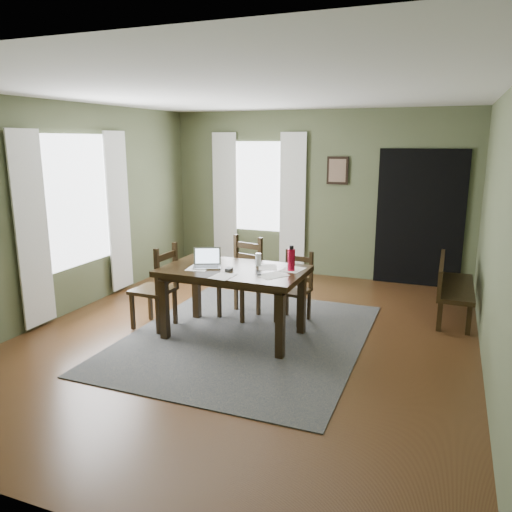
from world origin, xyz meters
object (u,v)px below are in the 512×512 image
at_px(dining_table, 234,277).
at_px(chair_back_left, 241,278).
at_px(bench, 450,283).
at_px(laptop, 207,262).
at_px(chair_end, 157,288).
at_px(chair_back_right, 295,288).
at_px(water_bottle, 291,259).

relative_size(dining_table, chair_back_left, 1.59).
distance_m(dining_table, bench, 2.82).
bearing_deg(laptop, chair_end, 161.23).
bearing_deg(chair_end, bench, 119.55).
height_order(chair_back_left, chair_back_right, chair_back_left).
bearing_deg(chair_back_right, dining_table, -114.95).
bearing_deg(laptop, chair_back_left, 55.99).
bearing_deg(chair_back_right, water_bottle, -68.36).
relative_size(dining_table, chair_end, 1.58).
bearing_deg(dining_table, chair_end, -173.48).
bearing_deg(chair_back_left, chair_end, -121.91).
distance_m(dining_table, water_bottle, 0.69).
bearing_deg(chair_end, chair_back_left, 137.17).
xyz_separation_m(dining_table, bench, (2.30, 1.60, -0.27)).
bearing_deg(chair_back_right, bench, 34.18).
xyz_separation_m(chair_back_left, chair_back_right, (0.69, 0.07, -0.07)).
xyz_separation_m(dining_table, chair_end, (-0.96, -0.10, -0.21)).
bearing_deg(bench, chair_back_left, 110.43).
bearing_deg(chair_end, laptop, 97.50).
bearing_deg(chair_end, water_bottle, 100.42).
height_order(dining_table, chair_back_left, chair_back_left).
height_order(bench, water_bottle, water_bottle).
xyz_separation_m(chair_back_right, laptop, (-0.81, -0.78, 0.44)).
relative_size(dining_table, water_bottle, 5.71).
relative_size(chair_back_left, chair_back_right, 1.17).
relative_size(chair_back_left, bench, 0.77).
distance_m(chair_back_left, water_bottle, 1.08).
bearing_deg(water_bottle, laptop, -169.64).
distance_m(chair_back_right, water_bottle, 0.80).
xyz_separation_m(chair_end, laptop, (0.64, 0.06, 0.36)).
distance_m(bench, water_bottle, 2.27).
bearing_deg(bench, dining_table, 124.87).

